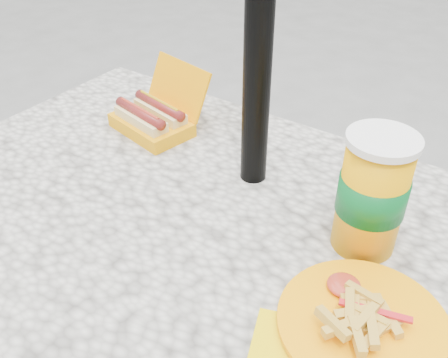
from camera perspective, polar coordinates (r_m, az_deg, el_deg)
The scene contains 4 objects.
picnic_table at distance 0.95m, azimuth -2.09°, elevation -9.64°, with size 1.20×0.80×0.75m.
hotdog_box at distance 1.13m, azimuth -8.09°, elevation 6.97°, with size 0.21×0.20×0.14m.
fries_plate at distance 0.73m, azimuth 15.19°, elevation -15.94°, with size 0.25×0.34×0.05m.
soda_cup at distance 0.80m, azimuth 16.58°, elevation -1.63°, with size 0.11×0.11×0.20m.
Camera 1 is at (0.41, -0.53, 1.32)m, focal length 40.00 mm.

